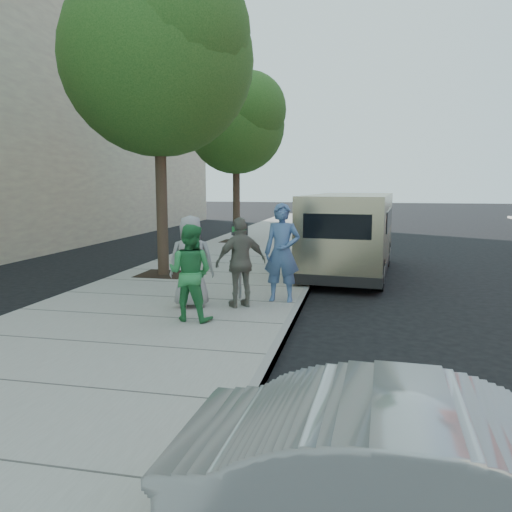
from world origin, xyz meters
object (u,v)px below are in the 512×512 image
at_px(van, 351,232).
at_px(tree_near, 160,52).
at_px(person_officer, 282,253).
at_px(person_gray_shirt, 191,261).
at_px(tree_far, 237,120).
at_px(parking_meter, 240,244).
at_px(person_green_shirt, 190,273).
at_px(person_striped_polo, 241,262).
at_px(sedan, 461,498).

bearing_deg(van, tree_near, -153.51).
xyz_separation_m(tree_near, person_officer, (3.35, -2.29, -4.44)).
bearing_deg(person_gray_shirt, person_officer, -167.32).
relative_size(tree_near, van, 1.27).
xyz_separation_m(tree_near, tree_far, (-0.00, 7.60, -0.66)).
bearing_deg(parking_meter, tree_far, 108.68).
bearing_deg(person_green_shirt, person_striped_polo, -114.01).
height_order(person_officer, person_gray_shirt, person_officer).
bearing_deg(sedan, van, 7.09).
xyz_separation_m(person_officer, person_gray_shirt, (-1.57, -0.80, -0.10)).
xyz_separation_m(tree_near, person_gray_shirt, (1.79, -3.09, -4.54)).
bearing_deg(person_officer, sedan, -71.87).
bearing_deg(person_striped_polo, tree_far, -110.10).
relative_size(sedan, person_green_shirt, 2.19).
distance_m(parking_meter, van, 4.55).
xyz_separation_m(tree_near, van, (4.56, 1.80, -4.41)).
height_order(tree_far, van, tree_far).
height_order(tree_near, van, tree_near).
xyz_separation_m(sedan, person_gray_shirt, (-3.67, 5.75, 0.42)).
relative_size(tree_far, sedan, 1.84).
bearing_deg(person_striped_polo, person_green_shirt, 25.67).
bearing_deg(sedan, person_striped_polo, 27.30).
height_order(tree_far, person_officer, tree_far).
bearing_deg(sedan, person_gray_shirt, 34.85).
relative_size(sedan, person_officer, 1.85).
relative_size(tree_far, van, 1.09).
height_order(sedan, person_gray_shirt, person_gray_shirt).
bearing_deg(person_green_shirt, person_gray_shirt, -65.95).
distance_m(sedan, person_officer, 6.90).
bearing_deg(person_striped_polo, sedan, 80.54).
xyz_separation_m(tree_far, van, (4.56, -5.80, -3.74)).
bearing_deg(tree_far, person_green_shirt, -79.84).
distance_m(tree_near, tree_far, 7.63).
height_order(person_officer, person_striped_polo, person_officer).
relative_size(van, person_green_shirt, 3.68).
height_order(parking_meter, person_gray_shirt, person_gray_shirt).
bearing_deg(tree_far, van, -51.81).
bearing_deg(tree_far, sedan, -71.65).
relative_size(person_gray_shirt, person_striped_polo, 1.02).
relative_size(tree_near, sedan, 2.13).
height_order(tree_near, person_green_shirt, tree_near).
xyz_separation_m(van, person_green_shirt, (-2.49, -5.77, -0.18)).
distance_m(tree_near, sedan, 11.51).
distance_m(parking_meter, person_gray_shirt, 1.13).
bearing_deg(tree_near, person_green_shirt, -62.40).
xyz_separation_m(tree_far, sedan, (5.45, -16.43, -4.30)).
bearing_deg(person_green_shirt, sedan, 130.63).
distance_m(tree_far, van, 8.28).
height_order(parking_meter, sedan, parking_meter).
distance_m(sedan, person_gray_shirt, 6.83).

